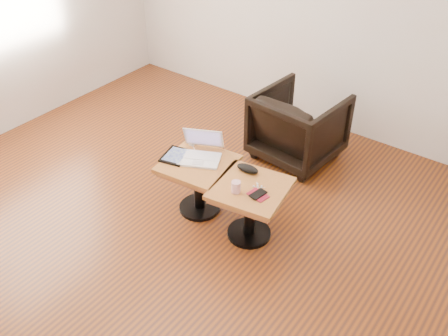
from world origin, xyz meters
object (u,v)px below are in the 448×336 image
Objects in this scene: side_table_left at (199,174)px; striped_cup at (236,187)px; laptop at (201,152)px; armchair at (298,126)px; side_table_right at (250,199)px.

striped_cup reaches higher than side_table_left.
laptop is 0.57× the size of armchair.
laptop is 4.71× the size of striped_cup.
side_table_left and side_table_right have the same top height.
side_table_right is 1.14m from armchair.
striped_cup is at bearing -124.40° from side_table_right.
side_table_right is 0.82× the size of armchair.
side_table_left is 0.47m from striped_cup.
striped_cup is (0.43, -0.12, 0.15)m from side_table_left.
striped_cup is (-0.05, -0.11, 0.15)m from side_table_right.
armchair is at bearing 93.16° from side_table_right.
striped_cup is at bearing 104.39° from armchair.
armchair is at bearing 99.13° from striped_cup.
side_table_right is 1.44× the size of laptop.
armchair is (-0.25, 1.11, -0.02)m from side_table_right.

